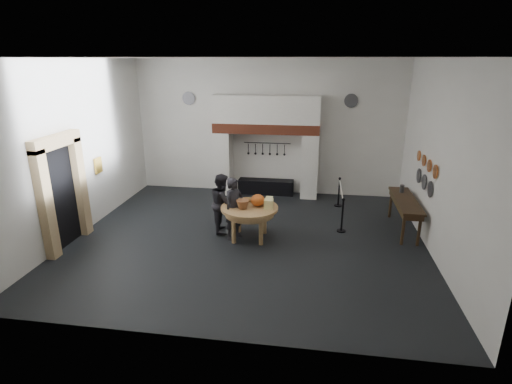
# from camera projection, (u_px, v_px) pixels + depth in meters

# --- Properties ---
(floor) EXTENTS (9.00, 8.00, 0.02)m
(floor) POSITION_uv_depth(u_px,v_px,m) (248.00, 238.00, 10.46)
(floor) COLOR black
(floor) RESTS_ON ground
(ceiling) EXTENTS (9.00, 8.00, 0.02)m
(ceiling) POSITION_uv_depth(u_px,v_px,m) (247.00, 58.00, 9.03)
(ceiling) COLOR silver
(ceiling) RESTS_ON wall_back
(wall_back) EXTENTS (9.00, 0.02, 4.50)m
(wall_back) POSITION_uv_depth(u_px,v_px,m) (267.00, 128.00, 13.50)
(wall_back) COLOR silver
(wall_back) RESTS_ON floor
(wall_front) EXTENTS (9.00, 0.02, 4.50)m
(wall_front) POSITION_uv_depth(u_px,v_px,m) (203.00, 215.00, 6.00)
(wall_front) COLOR silver
(wall_front) RESTS_ON floor
(wall_left) EXTENTS (0.02, 8.00, 4.50)m
(wall_left) POSITION_uv_depth(u_px,v_px,m) (77.00, 149.00, 10.38)
(wall_left) COLOR silver
(wall_left) RESTS_ON floor
(wall_right) EXTENTS (0.02, 8.00, 4.50)m
(wall_right) POSITION_uv_depth(u_px,v_px,m) (441.00, 161.00, 9.11)
(wall_right) COLOR silver
(wall_right) RESTS_ON floor
(chimney_pier_left) EXTENTS (0.55, 0.70, 2.15)m
(chimney_pier_left) POSITION_uv_depth(u_px,v_px,m) (224.00, 163.00, 13.75)
(chimney_pier_left) COLOR silver
(chimney_pier_left) RESTS_ON floor
(chimney_pier_right) EXTENTS (0.55, 0.70, 2.15)m
(chimney_pier_right) POSITION_uv_depth(u_px,v_px,m) (310.00, 166.00, 13.33)
(chimney_pier_right) COLOR silver
(chimney_pier_right) RESTS_ON floor
(hearth_brick_band) EXTENTS (3.50, 0.72, 0.32)m
(hearth_brick_band) POSITION_uv_depth(u_px,v_px,m) (266.00, 128.00, 13.15)
(hearth_brick_band) COLOR #9E442B
(hearth_brick_band) RESTS_ON chimney_pier_left
(chimney_hood) EXTENTS (3.50, 0.70, 0.90)m
(chimney_hood) POSITION_uv_depth(u_px,v_px,m) (266.00, 109.00, 12.96)
(chimney_hood) COLOR silver
(chimney_hood) RESTS_ON hearth_brick_band
(iron_range) EXTENTS (1.90, 0.45, 0.50)m
(iron_range) POSITION_uv_depth(u_px,v_px,m) (266.00, 187.00, 13.87)
(iron_range) COLOR black
(iron_range) RESTS_ON floor
(utensil_rail) EXTENTS (1.60, 0.02, 0.02)m
(utensil_rail) POSITION_uv_depth(u_px,v_px,m) (267.00, 143.00, 13.58)
(utensil_rail) COLOR black
(utensil_rail) RESTS_ON wall_back
(door_recess) EXTENTS (0.04, 1.10, 2.50)m
(door_recess) POSITION_uv_depth(u_px,v_px,m) (61.00, 198.00, 9.76)
(door_recess) COLOR black
(door_recess) RESTS_ON floor
(door_jamb_near) EXTENTS (0.22, 0.30, 2.60)m
(door_jamb_near) POSITION_uv_depth(u_px,v_px,m) (46.00, 206.00, 9.07)
(door_jamb_near) COLOR tan
(door_jamb_near) RESTS_ON floor
(door_jamb_far) EXTENTS (0.22, 0.30, 2.60)m
(door_jamb_far) POSITION_uv_depth(u_px,v_px,m) (80.00, 187.00, 10.39)
(door_jamb_far) COLOR tan
(door_jamb_far) RESTS_ON floor
(door_lintel) EXTENTS (0.22, 1.70, 0.30)m
(door_lintel) POSITION_uv_depth(u_px,v_px,m) (55.00, 141.00, 9.30)
(door_lintel) COLOR tan
(door_lintel) RESTS_ON door_jamb_near
(wall_plaque) EXTENTS (0.05, 0.34, 0.44)m
(wall_plaque) POSITION_uv_depth(u_px,v_px,m) (98.00, 165.00, 11.33)
(wall_plaque) COLOR gold
(wall_plaque) RESTS_ON wall_left
(work_table) EXTENTS (1.75, 1.75, 0.07)m
(work_table) POSITION_uv_depth(u_px,v_px,m) (249.00, 208.00, 10.23)
(work_table) COLOR tan
(work_table) RESTS_ON floor
(pumpkin) EXTENTS (0.36, 0.36, 0.31)m
(pumpkin) POSITION_uv_depth(u_px,v_px,m) (258.00, 200.00, 10.24)
(pumpkin) COLOR orange
(pumpkin) RESTS_ON work_table
(cheese_block_big) EXTENTS (0.22, 0.22, 0.24)m
(cheese_block_big) POSITION_uv_depth(u_px,v_px,m) (269.00, 204.00, 10.07)
(cheese_block_big) COLOR #EEE28E
(cheese_block_big) RESTS_ON work_table
(cheese_block_small) EXTENTS (0.18, 0.18, 0.20)m
(cheese_block_small) POSITION_uv_depth(u_px,v_px,m) (269.00, 201.00, 10.36)
(cheese_block_small) COLOR #EFE28F
(cheese_block_small) RESTS_ON work_table
(wicker_basket) EXTENTS (0.38, 0.38, 0.22)m
(wicker_basket) POSITION_uv_depth(u_px,v_px,m) (243.00, 204.00, 10.07)
(wicker_basket) COLOR #A76B3D
(wicker_basket) RESTS_ON work_table
(bread_loaf) EXTENTS (0.31, 0.18, 0.13)m
(bread_loaf) POSITION_uv_depth(u_px,v_px,m) (248.00, 200.00, 10.54)
(bread_loaf) COLOR #A6723B
(bread_loaf) RESTS_ON work_table
(visitor_near) EXTENTS (0.67, 0.72, 1.64)m
(visitor_near) POSITION_uv_depth(u_px,v_px,m) (234.00, 209.00, 10.25)
(visitor_near) COLOR #232227
(visitor_near) RESTS_ON floor
(visitor_far) EXTENTS (0.79, 0.91, 1.61)m
(visitor_far) POSITION_uv_depth(u_px,v_px,m) (223.00, 203.00, 10.69)
(visitor_far) COLOR black
(visitor_far) RESTS_ON floor
(side_table) EXTENTS (0.55, 2.20, 0.06)m
(side_table) POSITION_uv_depth(u_px,v_px,m) (406.00, 200.00, 10.69)
(side_table) COLOR #362813
(side_table) RESTS_ON floor
(pewter_jug) EXTENTS (0.12, 0.12, 0.22)m
(pewter_jug) POSITION_uv_depth(u_px,v_px,m) (402.00, 189.00, 11.21)
(pewter_jug) COLOR #49484D
(pewter_jug) RESTS_ON side_table
(copper_pan_a) EXTENTS (0.03, 0.34, 0.34)m
(copper_pan_a) POSITION_uv_depth(u_px,v_px,m) (435.00, 172.00, 9.40)
(copper_pan_a) COLOR #C6662D
(copper_pan_a) RESTS_ON wall_right
(copper_pan_b) EXTENTS (0.03, 0.32, 0.32)m
(copper_pan_b) POSITION_uv_depth(u_px,v_px,m) (429.00, 166.00, 9.92)
(copper_pan_b) COLOR #C6662D
(copper_pan_b) RESTS_ON wall_right
(copper_pan_c) EXTENTS (0.03, 0.30, 0.30)m
(copper_pan_c) POSITION_uv_depth(u_px,v_px,m) (424.00, 160.00, 10.43)
(copper_pan_c) COLOR #C6662D
(copper_pan_c) RESTS_ON wall_right
(copper_pan_d) EXTENTS (0.03, 0.28, 0.28)m
(copper_pan_d) POSITION_uv_depth(u_px,v_px,m) (419.00, 156.00, 10.95)
(copper_pan_d) COLOR #C6662D
(copper_pan_d) RESTS_ON wall_right
(pewter_plate_left) EXTENTS (0.03, 0.40, 0.40)m
(pewter_plate_left) POSITION_uv_depth(u_px,v_px,m) (430.00, 189.00, 9.75)
(pewter_plate_left) COLOR #4C4C51
(pewter_plate_left) RESTS_ON wall_right
(pewter_plate_mid) EXTENTS (0.03, 0.40, 0.40)m
(pewter_plate_mid) POSITION_uv_depth(u_px,v_px,m) (424.00, 182.00, 10.31)
(pewter_plate_mid) COLOR #4C4C51
(pewter_plate_mid) RESTS_ON wall_right
(pewter_plate_right) EXTENTS (0.03, 0.40, 0.40)m
(pewter_plate_right) POSITION_uv_depth(u_px,v_px,m) (419.00, 176.00, 10.87)
(pewter_plate_right) COLOR #4C4C51
(pewter_plate_right) RESTS_ON wall_right
(pewter_plate_back_left) EXTENTS (0.44, 0.03, 0.44)m
(pewter_plate_back_left) POSITION_uv_depth(u_px,v_px,m) (189.00, 98.00, 13.54)
(pewter_plate_back_left) COLOR #4C4C51
(pewter_plate_back_left) RESTS_ON wall_back
(pewter_plate_back_right) EXTENTS (0.44, 0.03, 0.44)m
(pewter_plate_back_right) POSITION_uv_depth(u_px,v_px,m) (351.00, 101.00, 12.78)
(pewter_plate_back_right) COLOR #4C4C51
(pewter_plate_back_right) RESTS_ON wall_back
(barrier_post_near) EXTENTS (0.05, 0.05, 0.90)m
(barrier_post_near) POSITION_uv_depth(u_px,v_px,m) (342.00, 216.00, 10.75)
(barrier_post_near) COLOR black
(barrier_post_near) RESTS_ON floor
(barrier_post_far) EXTENTS (0.05, 0.05, 0.90)m
(barrier_post_far) POSITION_uv_depth(u_px,v_px,m) (339.00, 193.00, 12.63)
(barrier_post_far) COLOR black
(barrier_post_far) RESTS_ON floor
(barrier_rope) EXTENTS (0.04, 2.00, 0.04)m
(barrier_rope) POSITION_uv_depth(u_px,v_px,m) (341.00, 190.00, 11.56)
(barrier_rope) COLOR white
(barrier_rope) RESTS_ON barrier_post_near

